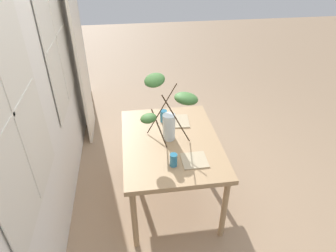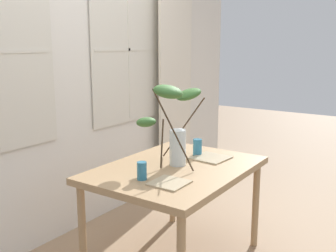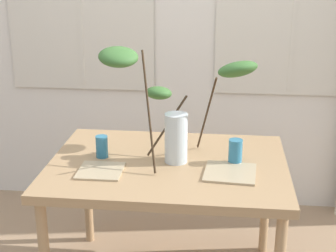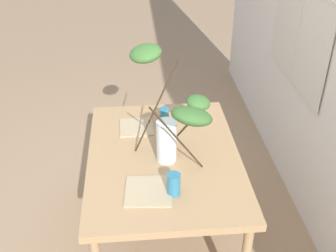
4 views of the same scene
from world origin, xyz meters
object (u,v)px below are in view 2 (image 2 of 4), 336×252
Objects in this scene: dining_table at (176,176)px; drinking_glass_blue_left at (142,171)px; drinking_glass_blue_right at (197,147)px; plate_square_right at (211,158)px; plate_square_left at (169,183)px; vase_with_branches at (175,118)px.

drinking_glass_blue_left is at bearing 174.91° from dining_table.
drinking_glass_blue_right reaches higher than plate_square_right.
plate_square_left is 0.87× the size of plate_square_right.
drinking_glass_blue_left is at bearing 168.25° from plate_square_right.
drinking_glass_blue_left is at bearing 100.61° from plate_square_left.
drinking_glass_blue_right is at bearing 79.36° from plate_square_right.
dining_table is 9.54× the size of drinking_glass_blue_right.
plate_square_left and plate_square_right have the same top height.
drinking_glass_blue_left is at bearing -179.21° from vase_with_branches.
drinking_glass_blue_left reaches higher than plate_square_left.
plate_square_right is (0.66, -0.14, -0.05)m from drinking_glass_blue_left.
dining_table is 0.41m from vase_with_branches.
drinking_glass_blue_left is 0.54× the size of plate_square_left.
drinking_glass_blue_right reaches higher than dining_table.
drinking_glass_blue_left reaches higher than plate_square_right.
drinking_glass_blue_right is at bearing 4.10° from dining_table.
dining_table is 5.62× the size of plate_square_left.
vase_with_branches reaches higher than plate_square_left.
drinking_glass_blue_left is 0.91× the size of drinking_glass_blue_right.
plate_square_right is at bearing -11.75° from drinking_glass_blue_left.
plate_square_left is 0.63m from plate_square_right.
dining_table is at bearing -136.85° from vase_with_branches.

